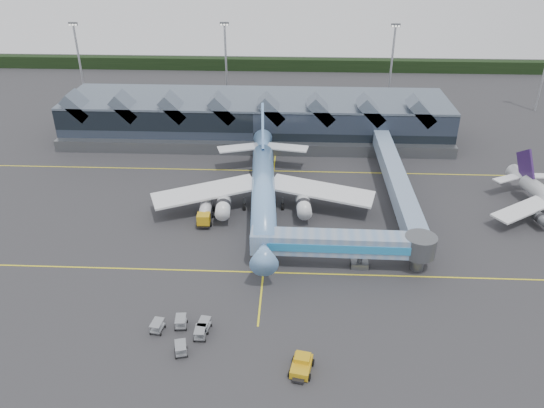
{
  "coord_description": "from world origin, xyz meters",
  "views": [
    {
      "loc": [
        4.31,
        -73.0,
        47.52
      ],
      "look_at": [
        0.74,
        4.41,
        5.0
      ],
      "focal_mm": 35.0,
      "sensor_mm": 36.0,
      "label": 1
    }
  ],
  "objects_px": {
    "pushback_tug": "(302,365)",
    "fuel_truck": "(206,210)",
    "jet_bridge": "(353,245)",
    "main_airliner": "(263,187)"
  },
  "relations": [
    {
      "from": "main_airliner",
      "to": "pushback_tug",
      "type": "relative_size",
      "value": 10.76
    },
    {
      "from": "jet_bridge",
      "to": "pushback_tug",
      "type": "height_order",
      "value": "jet_bridge"
    },
    {
      "from": "fuel_truck",
      "to": "main_airliner",
      "type": "bearing_deg",
      "value": 17.7
    },
    {
      "from": "main_airliner",
      "to": "jet_bridge",
      "type": "distance_m",
      "value": 22.74
    },
    {
      "from": "main_airliner",
      "to": "fuel_truck",
      "type": "xyz_separation_m",
      "value": [
        -10.01,
        -3.8,
        -2.78
      ]
    },
    {
      "from": "fuel_truck",
      "to": "pushback_tug",
      "type": "xyz_separation_m",
      "value": [
        16.87,
        -35.18,
        -0.84
      ]
    },
    {
      "from": "pushback_tug",
      "to": "fuel_truck",
      "type": "bearing_deg",
      "value": 126.65
    },
    {
      "from": "main_airliner",
      "to": "fuel_truck",
      "type": "distance_m",
      "value": 11.06
    },
    {
      "from": "jet_bridge",
      "to": "pushback_tug",
      "type": "distance_m",
      "value": 23.05
    },
    {
      "from": "pushback_tug",
      "to": "main_airliner",
      "type": "bearing_deg",
      "value": 111.02
    }
  ]
}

